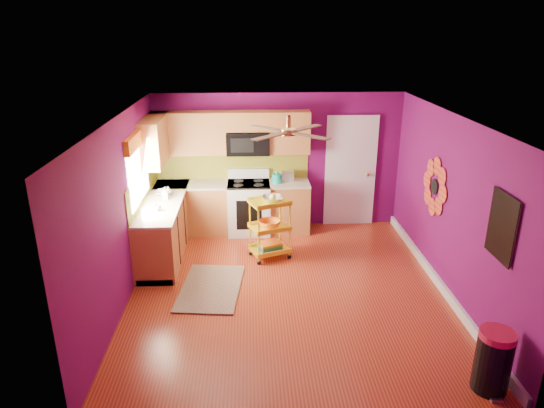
{
  "coord_description": "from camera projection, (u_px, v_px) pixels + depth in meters",
  "views": [
    {
      "loc": [
        -0.51,
        -6.14,
        3.62
      ],
      "look_at": [
        -0.21,
        0.4,
        1.19
      ],
      "focal_mm": 32.0,
      "sensor_mm": 36.0,
      "label": 1
    }
  ],
  "objects": [
    {
      "name": "lower_cabinets",
      "position": [
        204.0,
        217.0,
        8.53
      ],
      "size": [
        2.81,
        2.31,
        0.94
      ],
      "color": "#9A592A",
      "rests_on": "ground"
    },
    {
      "name": "teal_kettle",
      "position": [
        277.0,
        178.0,
        8.71
      ],
      "size": [
        0.18,
        0.18,
        0.21
      ],
      "color": "#15A091",
      "rests_on": "lower_cabinets"
    },
    {
      "name": "room_envelope",
      "position": [
        291.0,
        183.0,
        6.47
      ],
      "size": [
        4.54,
        5.04,
        2.52
      ],
      "color": "#620B53",
      "rests_on": "ground"
    },
    {
      "name": "electric_range",
      "position": [
        249.0,
        207.0,
        8.88
      ],
      "size": [
        0.76,
        0.66,
        1.13
      ],
      "color": "white",
      "rests_on": "ground"
    },
    {
      "name": "trash_can",
      "position": [
        493.0,
        361.0,
        5.01
      ],
      "size": [
        0.37,
        0.4,
        0.7
      ],
      "color": "black",
      "rests_on": "ground"
    },
    {
      "name": "toaster",
      "position": [
        288.0,
        176.0,
        8.83
      ],
      "size": [
        0.22,
        0.15,
        0.18
      ],
      "primitive_type": "cube",
      "color": "beige",
      "rests_on": "lower_cabinets"
    },
    {
      "name": "counter_cup",
      "position": [
        157.0,
        208.0,
        7.42
      ],
      "size": [
        0.12,
        0.12,
        0.09
      ],
      "primitive_type": "imported",
      "color": "white",
      "rests_on": "lower_cabinets"
    },
    {
      "name": "left_window",
      "position": [
        137.0,
        157.0,
        7.32
      ],
      "size": [
        0.08,
        1.35,
        1.08
      ],
      "color": "white",
      "rests_on": "ground"
    },
    {
      "name": "shag_rug",
      "position": [
        211.0,
        288.0,
        7.07
      ],
      "size": [
        0.98,
        1.45,
        0.02
      ],
      "primitive_type": "cube",
      "rotation": [
        0.0,
        0.0,
        -0.11
      ],
      "color": "#311B10",
      "rests_on": "ground"
    },
    {
      "name": "right_wall_art",
      "position": [
        461.0,
        202.0,
        6.31
      ],
      "size": [
        0.04,
        2.74,
        1.04
      ],
      "color": "black",
      "rests_on": "ground"
    },
    {
      "name": "rolling_cart",
      "position": [
        270.0,
        226.0,
        7.85
      ],
      "size": [
        0.72,
        0.63,
        1.09
      ],
      "color": "yellow",
      "rests_on": "ground"
    },
    {
      "name": "upper_cabinetry",
      "position": [
        208.0,
        137.0,
        8.39
      ],
      "size": [
        2.8,
        2.3,
        1.26
      ],
      "color": "#9A592A",
      "rests_on": "ground"
    },
    {
      "name": "soap_bottle_a",
      "position": [
        165.0,
        193.0,
        7.88
      ],
      "size": [
        0.09,
        0.09,
        0.2
      ],
      "primitive_type": "imported",
      "color": "#EA3F72",
      "rests_on": "lower_cabinets"
    },
    {
      "name": "counter_dish",
      "position": [
        163.0,
        193.0,
        8.12
      ],
      "size": [
        0.27,
        0.27,
        0.07
      ],
      "primitive_type": "imported",
      "color": "white",
      "rests_on": "lower_cabinets"
    },
    {
      "name": "ground",
      "position": [
        288.0,
        290.0,
        7.03
      ],
      "size": [
        5.0,
        5.0,
        0.0
      ],
      "primitive_type": "plane",
      "color": "maroon",
      "rests_on": "ground"
    },
    {
      "name": "ceiling_fan",
      "position": [
        288.0,
        131.0,
        6.42
      ],
      "size": [
        1.01,
        1.01,
        0.26
      ],
      "color": "#BF8C3F",
      "rests_on": "ground"
    },
    {
      "name": "soap_bottle_b",
      "position": [
        168.0,
        191.0,
        8.08
      ],
      "size": [
        0.12,
        0.12,
        0.15
      ],
      "primitive_type": "imported",
      "color": "white",
      "rests_on": "lower_cabinets"
    },
    {
      "name": "panel_door",
      "position": [
        350.0,
        173.0,
        9.05
      ],
      "size": [
        0.95,
        0.11,
        2.15
      ],
      "color": "white",
      "rests_on": "ground"
    }
  ]
}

